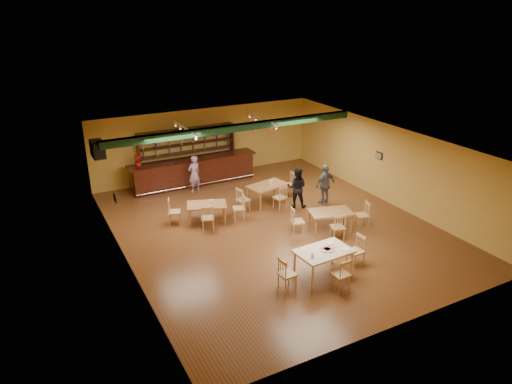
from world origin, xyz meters
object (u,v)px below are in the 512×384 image
patron_bar (194,174)px  dining_table_a (207,213)px  near_table (323,263)px  patron_right_a (297,188)px  dining_table_d (330,221)px  bar_counter (194,172)px  dining_table_b (268,194)px

patron_bar → dining_table_a: bearing=61.9°
near_table → patron_right_a: bearing=63.0°
dining_table_a → patron_bar: patron_bar is taller
patron_bar → dining_table_d: bearing=101.4°
dining_table_d → patron_bar: bearing=132.5°
bar_counter → dining_table_a: 3.83m
bar_counter → dining_table_d: bearing=-68.3°
near_table → patron_right_a: 4.91m
bar_counter → patron_right_a: 4.79m
patron_right_a → near_table: bearing=103.4°
bar_counter → near_table: size_ratio=3.60×
bar_counter → dining_table_b: 3.69m
bar_counter → near_table: (0.61, -8.52, -0.16)m
dining_table_b → near_table: 5.41m
dining_table_b → bar_counter: bearing=107.2°
dining_table_d → dining_table_b: bearing=118.7°
dining_table_d → patron_right_a: (0.08, 2.24, 0.42)m
patron_bar → patron_right_a: size_ratio=1.00×
patron_right_a → patron_bar: bearing=-11.2°
dining_table_d → patron_right_a: 2.28m
near_table → dining_table_d: bearing=46.7°
dining_table_a → near_table: 5.04m
dining_table_a → patron_bar: size_ratio=0.89×
near_table → bar_counter: bearing=90.8°
bar_counter → dining_table_a: size_ratio=4.05×
dining_table_a → patron_bar: 2.99m
dining_table_d → patron_bar: size_ratio=0.92×
dining_table_b → near_table: size_ratio=0.98×
dining_table_a → near_table: (1.53, -4.80, 0.07)m
dining_table_a → near_table: size_ratio=0.89×
dining_table_d → near_table: bearing=-114.5°
dining_table_b → patron_bar: size_ratio=0.97×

